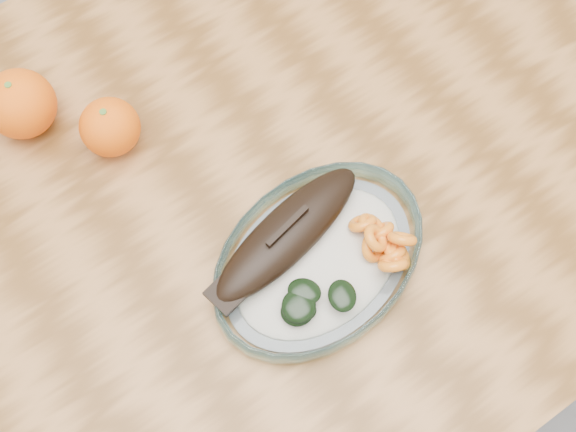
# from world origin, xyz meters

# --- Properties ---
(ground) EXTENTS (3.00, 3.00, 0.00)m
(ground) POSITION_xyz_m (0.00, 0.00, 0.00)
(ground) COLOR slate
(ground) RESTS_ON ground
(dining_table) EXTENTS (1.20, 0.80, 0.75)m
(dining_table) POSITION_xyz_m (0.00, 0.00, 0.65)
(dining_table) COLOR brown
(dining_table) RESTS_ON ground
(plated_meal) EXTENTS (0.54, 0.54, 0.08)m
(plated_meal) POSITION_xyz_m (0.07, -0.13, 0.77)
(plated_meal) COLOR white
(plated_meal) RESTS_ON dining_table
(orange_left) EXTENTS (0.08, 0.08, 0.08)m
(orange_left) POSITION_xyz_m (-0.12, 0.22, 0.79)
(orange_left) COLOR #FF5A05
(orange_left) RESTS_ON dining_table
(orange_right) EXTENTS (0.07, 0.07, 0.07)m
(orange_right) POSITION_xyz_m (-0.04, 0.13, 0.79)
(orange_right) COLOR #FF5A05
(orange_right) RESTS_ON dining_table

